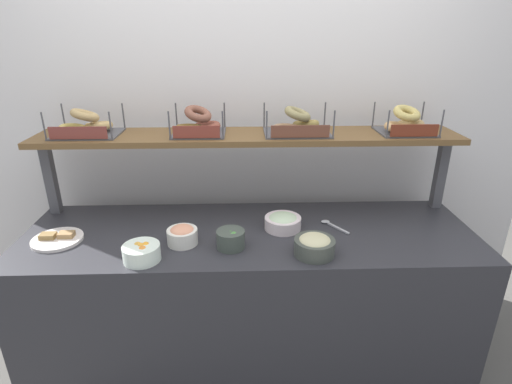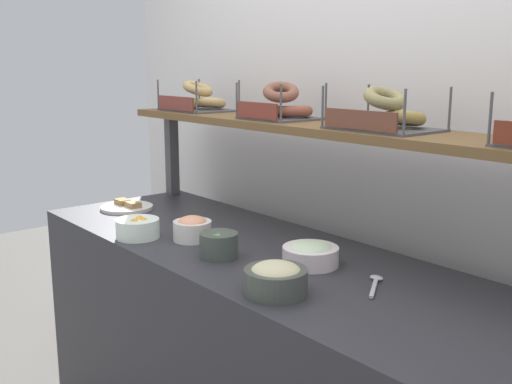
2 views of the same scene
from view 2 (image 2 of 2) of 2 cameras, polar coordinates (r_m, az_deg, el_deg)
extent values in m
cube|color=silver|center=(2.39, 11.39, 4.80)|extent=(3.43, 0.06, 2.40)
cube|color=#2D2D33|center=(2.25, 1.26, -16.30)|extent=(2.23, 0.70, 0.85)
cube|color=#4C4C51|center=(3.02, -7.94, 3.49)|extent=(0.05, 0.05, 0.40)
cube|color=brown|center=(2.18, 6.78, 5.98)|extent=(2.19, 0.32, 0.03)
cylinder|color=white|center=(2.31, -11.10, -3.39)|extent=(0.16, 0.16, 0.07)
sphere|color=gold|center=(2.33, -10.96, -2.63)|extent=(0.04, 0.04, 0.04)
sphere|color=orange|center=(2.29, -11.42, -2.92)|extent=(0.04, 0.04, 0.04)
sphere|color=#F9A42C|center=(2.30, -10.56, -2.81)|extent=(0.04, 0.04, 0.04)
sphere|color=#F7A735|center=(2.31, -10.98, -2.76)|extent=(0.04, 0.04, 0.04)
cylinder|color=white|center=(2.25, -6.02, -3.64)|extent=(0.14, 0.14, 0.07)
ellipsoid|color=#F09E79|center=(2.24, -6.04, -2.89)|extent=(0.11, 0.11, 0.05)
cylinder|color=white|center=(1.97, 5.16, -6.03)|extent=(0.18, 0.18, 0.06)
ellipsoid|color=beige|center=(1.96, 5.18, -5.31)|extent=(0.14, 0.14, 0.04)
cylinder|color=#424C43|center=(2.05, -3.53, -5.02)|extent=(0.13, 0.13, 0.08)
sphere|color=#448C3B|center=(2.04, -3.54, -4.23)|extent=(0.03, 0.03, 0.03)
sphere|color=#59994F|center=(2.02, -3.96, -4.37)|extent=(0.03, 0.03, 0.03)
sphere|color=#549B47|center=(2.02, -3.64, -4.40)|extent=(0.03, 0.03, 0.03)
cylinder|color=#444A42|center=(1.73, 1.86, -8.44)|extent=(0.18, 0.18, 0.07)
ellipsoid|color=beige|center=(1.72, 1.87, -7.47)|extent=(0.14, 0.14, 0.05)
cylinder|color=white|center=(2.78, -12.10, -1.44)|extent=(0.23, 0.23, 0.01)
cube|color=olive|center=(2.81, -12.50, -0.90)|extent=(0.07, 0.05, 0.02)
cube|color=#9C774A|center=(2.75, -11.53, -1.17)|extent=(0.07, 0.05, 0.02)
cube|color=#B7B7BC|center=(1.79, 11.03, -8.94)|extent=(0.09, 0.12, 0.01)
ellipsoid|color=#B7B7BC|center=(1.87, 11.30, -7.93)|extent=(0.04, 0.03, 0.01)
cube|color=#4C4C51|center=(2.81, -5.48, 7.71)|extent=(0.33, 0.24, 0.01)
cylinder|color=#4C4C51|center=(2.87, -9.22, 9.03)|extent=(0.01, 0.01, 0.14)
cylinder|color=#4C4C51|center=(2.61, -5.64, 8.84)|extent=(0.01, 0.01, 0.14)
cylinder|color=#4C4C51|center=(3.00, -5.38, 9.24)|extent=(0.01, 0.01, 0.14)
cylinder|color=#4C4C51|center=(2.74, -1.61, 9.05)|extent=(0.01, 0.01, 0.14)
cube|color=brown|center=(2.74, -7.59, 8.31)|extent=(0.28, 0.01, 0.06)
torus|color=tan|center=(2.84, -6.65, 8.39)|extent=(0.17, 0.17, 0.06)
torus|color=tan|center=(2.78, -4.30, 8.40)|extent=(0.19, 0.20, 0.06)
torus|color=tan|center=(2.80, -5.51, 9.70)|extent=(0.19, 0.19, 0.08)
cube|color=#4C4C51|center=(2.36, 2.34, 6.97)|extent=(0.27, 0.24, 0.01)
cylinder|color=#4C4C51|center=(2.38, -1.83, 8.61)|extent=(0.01, 0.01, 0.14)
cylinder|color=#4C4C51|center=(2.18, 2.37, 8.30)|extent=(0.01, 0.01, 0.14)
cylinder|color=#4C4C51|center=(2.53, 2.34, 8.79)|extent=(0.01, 0.01, 0.14)
cylinder|color=#4C4C51|center=(2.34, 6.61, 8.48)|extent=(0.01, 0.01, 0.14)
cube|color=brown|center=(2.28, 0.08, 7.71)|extent=(0.23, 0.01, 0.06)
torus|color=brown|center=(2.37, 1.04, 7.79)|extent=(0.15, 0.16, 0.06)
torus|color=brown|center=(2.35, 3.67, 7.62)|extent=(0.19, 0.19, 0.05)
torus|color=brown|center=(2.35, 2.36, 9.41)|extent=(0.20, 0.20, 0.09)
cube|color=#4C4C51|center=(2.01, 11.95, 5.85)|extent=(0.34, 0.24, 0.01)
cylinder|color=#4C4C51|center=(2.02, 6.31, 7.96)|extent=(0.01, 0.01, 0.14)
cylinder|color=#4C4C51|center=(1.81, 13.84, 7.23)|extent=(0.01, 0.01, 0.14)
cylinder|color=#4C4C51|center=(2.19, 10.54, 8.14)|extent=(0.01, 0.01, 0.14)
cylinder|color=#4C4C51|center=(2.00, 17.83, 7.42)|extent=(0.01, 0.01, 0.14)
cube|color=brown|center=(1.91, 9.74, 6.73)|extent=(0.29, 0.01, 0.06)
torus|color=#A57E58|center=(2.02, 10.13, 6.76)|extent=(0.20, 0.20, 0.05)
torus|color=#9D8544|center=(2.00, 13.79, 6.78)|extent=(0.18, 0.18, 0.06)
torus|color=#918556|center=(2.00, 12.08, 8.65)|extent=(0.17, 0.17, 0.08)
cylinder|color=#4C4C51|center=(1.67, 21.23, 6.40)|extent=(0.01, 0.01, 0.14)
camera|label=1|loc=(1.63, -59.60, 17.03)|focal=28.30mm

